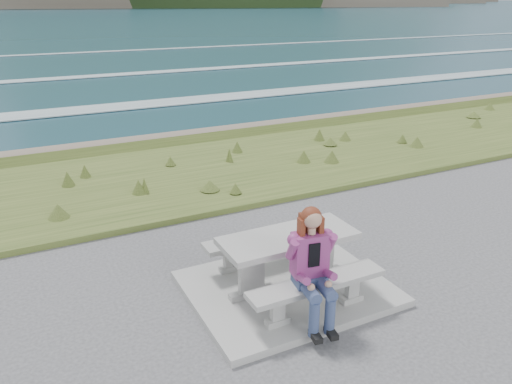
{
  "coord_description": "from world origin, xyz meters",
  "views": [
    {
      "loc": [
        -2.99,
        -5.01,
        3.73
      ],
      "look_at": [
        0.13,
        1.2,
        1.01
      ],
      "focal_mm": 35.0,
      "sensor_mm": 36.0,
      "label": 1
    }
  ],
  "objects_px": {
    "picnic_table": "(288,247)",
    "bench_landward": "(317,288)",
    "bench_seaward": "(264,241)",
    "seated_woman": "(314,283)"
  },
  "relations": [
    {
      "from": "seated_woman",
      "to": "picnic_table",
      "type": "bearing_deg",
      "value": 89.97
    },
    {
      "from": "bench_landward",
      "to": "bench_seaward",
      "type": "relative_size",
      "value": 1.0
    },
    {
      "from": "picnic_table",
      "to": "bench_landward",
      "type": "xyz_separation_m",
      "value": [
        0.0,
        -0.7,
        -0.23
      ]
    },
    {
      "from": "picnic_table",
      "to": "seated_woman",
      "type": "height_order",
      "value": "seated_woman"
    },
    {
      "from": "bench_landward",
      "to": "picnic_table",
      "type": "bearing_deg",
      "value": 90.0
    },
    {
      "from": "bench_landward",
      "to": "seated_woman",
      "type": "xyz_separation_m",
      "value": [
        -0.14,
        -0.13,
        0.18
      ]
    },
    {
      "from": "bench_seaward",
      "to": "bench_landward",
      "type": "bearing_deg",
      "value": -90.0
    },
    {
      "from": "bench_landward",
      "to": "seated_woman",
      "type": "height_order",
      "value": "seated_woman"
    },
    {
      "from": "picnic_table",
      "to": "bench_landward",
      "type": "bearing_deg",
      "value": -90.0
    },
    {
      "from": "bench_landward",
      "to": "bench_seaward",
      "type": "height_order",
      "value": "same"
    }
  ]
}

